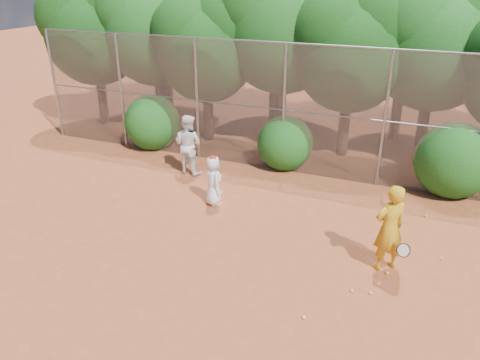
% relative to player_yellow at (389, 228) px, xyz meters
% --- Properties ---
extents(ground, '(80.00, 80.00, 0.00)m').
position_rel_player_yellow_xyz_m(ground, '(-2.75, -1.67, -0.99)').
color(ground, '#974322').
rests_on(ground, ground).
extents(fence_back, '(20.05, 0.09, 4.03)m').
position_rel_player_yellow_xyz_m(fence_back, '(-2.87, 4.33, 1.06)').
color(fence_back, gray).
rests_on(fence_back, ground).
extents(tree_0, '(4.38, 3.81, 6.00)m').
position_rel_player_yellow_xyz_m(tree_0, '(-12.19, 6.37, 2.94)').
color(tree_0, black).
rests_on(tree_0, ground).
extents(tree_1, '(4.64, 4.03, 6.35)m').
position_rel_player_yellow_xyz_m(tree_1, '(-9.69, 6.87, 3.18)').
color(tree_1, black).
rests_on(tree_1, ground).
extents(tree_2, '(3.99, 3.47, 5.47)m').
position_rel_player_yellow_xyz_m(tree_2, '(-7.20, 6.17, 2.60)').
color(tree_2, black).
rests_on(tree_2, ground).
extents(tree_3, '(4.89, 4.26, 6.70)m').
position_rel_player_yellow_xyz_m(tree_3, '(-4.69, 7.18, 3.41)').
color(tree_3, black).
rests_on(tree_3, ground).
extents(tree_4, '(4.19, 3.64, 5.73)m').
position_rel_player_yellow_xyz_m(tree_4, '(-2.20, 6.57, 2.77)').
color(tree_4, black).
rests_on(tree_4, ground).
extents(tree_5, '(4.51, 3.92, 6.17)m').
position_rel_player_yellow_xyz_m(tree_5, '(0.31, 7.37, 3.06)').
color(tree_5, black).
rests_on(tree_5, ground).
extents(tree_9, '(4.83, 4.20, 6.62)m').
position_rel_player_yellow_xyz_m(tree_9, '(-10.69, 9.18, 3.35)').
color(tree_9, black).
rests_on(tree_9, ground).
extents(tree_10, '(5.15, 4.48, 7.06)m').
position_rel_player_yellow_xyz_m(tree_10, '(-5.68, 9.38, 3.64)').
color(tree_10, black).
rests_on(tree_10, ground).
extents(tree_11, '(4.64, 4.03, 6.35)m').
position_rel_player_yellow_xyz_m(tree_11, '(-0.69, 8.97, 3.18)').
color(tree_11, black).
rests_on(tree_11, ground).
extents(bush_0, '(2.00, 2.00, 2.00)m').
position_rel_player_yellow_xyz_m(bush_0, '(-8.75, 4.63, 0.01)').
color(bush_0, '#134D13').
rests_on(bush_0, ground).
extents(bush_1, '(1.80, 1.80, 1.80)m').
position_rel_player_yellow_xyz_m(bush_1, '(-3.75, 4.63, -0.09)').
color(bush_1, '#134D13').
rests_on(bush_1, ground).
extents(bush_2, '(2.20, 2.20, 2.20)m').
position_rel_player_yellow_xyz_m(bush_2, '(1.25, 4.63, 0.11)').
color(bush_2, '#134D13').
rests_on(bush_2, ground).
extents(player_yellow, '(0.95, 0.83, 1.98)m').
position_rel_player_yellow_xyz_m(player_yellow, '(0.00, 0.00, 0.00)').
color(player_yellow, gold).
rests_on(player_yellow, ground).
extents(player_teen, '(0.80, 0.80, 1.42)m').
position_rel_player_yellow_xyz_m(player_teen, '(-4.75, 1.33, -0.28)').
color(player_teen, white).
rests_on(player_teen, ground).
extents(player_white, '(0.99, 0.81, 1.90)m').
position_rel_player_yellow_xyz_m(player_white, '(-6.42, 3.01, -0.04)').
color(player_white, white).
rests_on(player_white, ground).
extents(ball_0, '(0.07, 0.07, 0.07)m').
position_rel_player_yellow_xyz_m(ball_0, '(-0.48, -1.12, -0.95)').
color(ball_0, yellow).
rests_on(ball_0, ground).
extents(ball_1, '(0.07, 0.07, 0.07)m').
position_rel_player_yellow_xyz_m(ball_1, '(1.16, 0.80, -0.95)').
color(ball_1, yellow).
rests_on(ball_1, ground).
extents(ball_2, '(0.07, 0.07, 0.07)m').
position_rel_player_yellow_xyz_m(ball_2, '(-0.12, -1.05, -0.95)').
color(ball_2, yellow).
rests_on(ball_2, ground).
extents(ball_3, '(0.07, 0.07, 0.07)m').
position_rel_player_yellow_xyz_m(ball_3, '(0.11, -0.23, -0.95)').
color(ball_3, yellow).
rests_on(ball_3, ground).
extents(ball_4, '(0.07, 0.07, 0.07)m').
position_rel_player_yellow_xyz_m(ball_4, '(-1.17, -2.26, -0.95)').
color(ball_4, yellow).
rests_on(ball_4, ground).
extents(ball_5, '(0.07, 0.07, 0.07)m').
position_rel_player_yellow_xyz_m(ball_5, '(0.75, 2.76, -0.95)').
color(ball_5, yellow).
rests_on(ball_5, ground).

